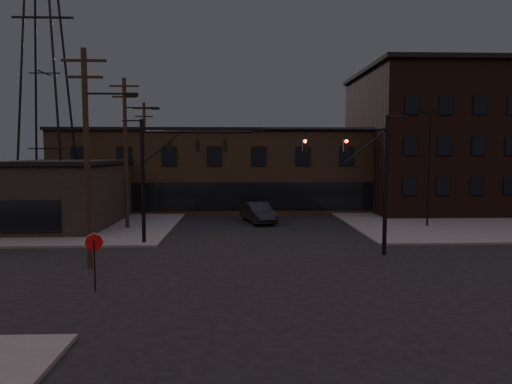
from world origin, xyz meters
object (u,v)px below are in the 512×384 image
traffic_signal_far (163,167)px  parked_car_lot_b (431,205)px  traffic_signal_near (366,169)px  parked_car_lot_a (402,203)px  stop_sign (94,248)px  car_crossing (258,212)px

traffic_signal_far → parked_car_lot_b: 27.98m
traffic_signal_far → parked_car_lot_b: bearing=31.4°
traffic_signal_near → parked_car_lot_b: traffic_signal_near is taller
traffic_signal_near → parked_car_lot_b: bearing=57.2°
traffic_signal_far → parked_car_lot_a: bearing=35.0°
stop_sign → parked_car_lot_a: stop_sign is taller
traffic_signal_near → parked_car_lot_a: 20.41m
stop_sign → car_crossing: bearing=68.0°
traffic_signal_far → car_crossing: (6.44, 9.12, -4.15)m
car_crossing → parked_car_lot_b: bearing=2.0°
traffic_signal_near → stop_sign: size_ratio=3.23×
traffic_signal_far → stop_sign: 10.55m
traffic_signal_far → car_crossing: traffic_signal_far is taller
traffic_signal_far → stop_sign: (-1.28, -9.99, -3.17)m
traffic_signal_far → parked_car_lot_a: 25.67m
traffic_signal_near → traffic_signal_far: (-12.07, 3.50, 0.08)m
traffic_signal_near → stop_sign: (-13.36, -6.49, -3.09)m
traffic_signal_near → car_crossing: traffic_signal_near is taller
stop_sign → car_crossing: (7.72, 19.10, -0.98)m
stop_sign → parked_car_lot_b: bearing=44.4°
parked_car_lot_a → car_crossing: size_ratio=0.91×
traffic_signal_near → parked_car_lot_a: traffic_signal_near is taller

